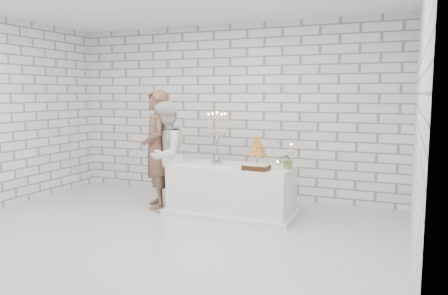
{
  "coord_description": "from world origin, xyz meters",
  "views": [
    {
      "loc": [
        2.9,
        -4.77,
        1.81
      ],
      "look_at": [
        0.52,
        0.97,
        1.05
      ],
      "focal_mm": 35.58,
      "sensor_mm": 36.0,
      "label": 1
    }
  ],
  "objects_px": {
    "croquembouche": "(257,150)",
    "bride": "(165,156)",
    "groom": "(156,149)",
    "cake_table": "(232,190)",
    "candelabra": "(217,138)"
  },
  "relations": [
    {
      "from": "cake_table",
      "to": "groom",
      "type": "bearing_deg",
      "value": -177.99
    },
    {
      "from": "cake_table",
      "to": "croquembouche",
      "type": "relative_size",
      "value": 3.9
    },
    {
      "from": "bride",
      "to": "candelabra",
      "type": "height_order",
      "value": "bride"
    },
    {
      "from": "groom",
      "to": "croquembouche",
      "type": "bearing_deg",
      "value": 56.04
    },
    {
      "from": "croquembouche",
      "to": "bride",
      "type": "bearing_deg",
      "value": -171.81
    },
    {
      "from": "cake_table",
      "to": "groom",
      "type": "distance_m",
      "value": 1.38
    },
    {
      "from": "bride",
      "to": "croquembouche",
      "type": "bearing_deg",
      "value": 90.26
    },
    {
      "from": "cake_table",
      "to": "croquembouche",
      "type": "bearing_deg",
      "value": 14.74
    },
    {
      "from": "candelabra",
      "to": "croquembouche",
      "type": "distance_m",
      "value": 0.63
    },
    {
      "from": "groom",
      "to": "bride",
      "type": "distance_m",
      "value": 0.22
    },
    {
      "from": "groom",
      "to": "candelabra",
      "type": "bearing_deg",
      "value": 54.03
    },
    {
      "from": "groom",
      "to": "candelabra",
      "type": "height_order",
      "value": "groom"
    },
    {
      "from": "cake_table",
      "to": "bride",
      "type": "distance_m",
      "value": 1.18
    },
    {
      "from": "groom",
      "to": "bride",
      "type": "height_order",
      "value": "groom"
    },
    {
      "from": "bride",
      "to": "croquembouche",
      "type": "relative_size",
      "value": 3.66
    }
  ]
}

